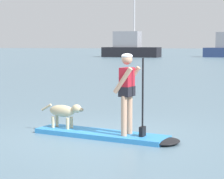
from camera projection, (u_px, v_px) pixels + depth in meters
name	position (u px, v px, depth m)	size (l,w,h in m)	color
ground_plane	(101.00, 137.00, 9.20)	(400.00, 400.00, 0.00)	slate
paddleboard	(110.00, 135.00, 9.09)	(3.27, 1.43, 0.10)	#338CD8
person_paddler	(128.00, 88.00, 8.80)	(0.66, 0.55, 1.66)	tan
dog	(64.00, 112.00, 9.58)	(1.09, 0.38, 0.55)	#CCB78C
moored_boat_center	(130.00, 47.00, 66.28)	(8.95, 3.99, 11.95)	black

